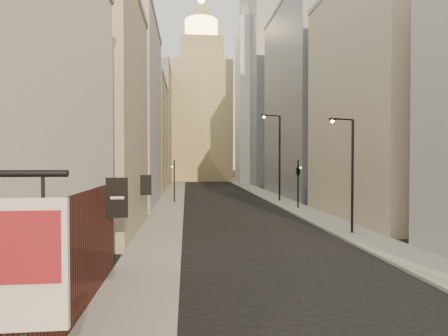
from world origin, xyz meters
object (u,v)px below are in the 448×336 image
streetlamp_far (278,153)px  clock_tower (201,108)px  traffic_light_left (174,172)px  traffic_light_right (298,170)px  white_tower (256,95)px  streetlamp_mid (350,169)px

streetlamp_far → clock_tower: bearing=74.3°
traffic_light_left → traffic_light_right: bearing=149.3°
clock_tower → white_tower: (11.00, -14.00, 0.97)m
white_tower → streetlamp_mid: 56.38m
clock_tower → streetlamp_far: bearing=-81.7°
traffic_light_left → traffic_light_right: same height
traffic_light_left → clock_tower: bearing=-100.4°
clock_tower → traffic_light_left: clock_tower is taller
clock_tower → streetlamp_far: (7.11, -48.61, -11.77)m
white_tower → streetlamp_far: white_tower is taller
streetlamp_mid → clock_tower: bearing=77.2°
streetlamp_mid → streetlamp_far: bearing=71.2°
white_tower → traffic_light_left: (-16.11, -35.16, -15.03)m
clock_tower → white_tower: bearing=-51.8°
traffic_light_right → clock_tower: bearing=-61.5°
white_tower → streetlamp_far: 37.08m
traffic_light_right → streetlamp_far: bearing=-65.7°
streetlamp_mid → traffic_light_right: 13.06m
clock_tower → streetlamp_mid: size_ratio=5.82×
white_tower → streetlamp_mid: bearing=-94.1°
streetlamp_far → traffic_light_right: 7.06m
traffic_light_right → streetlamp_mid: bearing=108.8°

